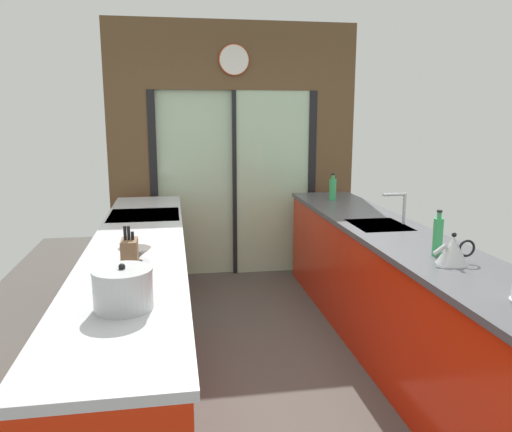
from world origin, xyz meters
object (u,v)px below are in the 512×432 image
object	(u,v)px
mixing_bowl	(135,255)
stock_pot	(123,289)
knife_block	(130,259)
soap_bottle_near	(438,236)
soap_bottle_far	(333,189)
oven_range	(147,267)
kettle	(453,250)

from	to	relation	value
mixing_bowl	stock_pot	bearing A→B (deg)	-90.00
knife_block	stock_pot	size ratio (longest dim) A/B	1.08
mixing_bowl	stock_pot	size ratio (longest dim) A/B	0.71
mixing_bowl	soap_bottle_near	size ratio (longest dim) A/B	0.67
knife_block	soap_bottle_far	xyz separation A→B (m)	(1.78, 2.18, 0.00)
oven_range	mixing_bowl	distance (m)	1.50
kettle	soap_bottle_near	distance (m)	0.18
stock_pot	kettle	world-z (taller)	stock_pot
oven_range	knife_block	bearing A→B (deg)	-89.39
soap_bottle_near	mixing_bowl	bearing A→B (deg)	175.11
knife_block	soap_bottle_far	size ratio (longest dim) A/B	1.09
soap_bottle_near	oven_range	bearing A→B (deg)	138.96
mixing_bowl	oven_range	bearing A→B (deg)	90.75
kettle	soap_bottle_near	world-z (taller)	soap_bottle_near
knife_block	stock_pot	xyz separation A→B (m)	(0.00, -0.40, -0.02)
kettle	soap_bottle_far	bearing A→B (deg)	90.04
oven_range	stock_pot	xyz separation A→B (m)	(0.02, -2.12, 0.55)
mixing_bowl	stock_pot	world-z (taller)	stock_pot
mixing_bowl	stock_pot	xyz separation A→B (m)	(-0.00, -0.71, 0.05)
kettle	soap_bottle_near	xyz separation A→B (m)	(-0.00, 0.17, 0.04)
stock_pot	soap_bottle_far	size ratio (longest dim) A/B	1.01
knife_block	kettle	distance (m)	1.78
stock_pot	soap_bottle_far	bearing A→B (deg)	55.37
stock_pot	soap_bottle_near	xyz separation A→B (m)	(1.78, 0.56, 0.03)
stock_pot	soap_bottle_near	world-z (taller)	soap_bottle_near
mixing_bowl	soap_bottle_near	bearing A→B (deg)	-4.89
oven_range	knife_block	distance (m)	1.82
soap_bottle_near	kettle	bearing A→B (deg)	-89.45
oven_range	soap_bottle_near	xyz separation A→B (m)	(1.80, -1.57, 0.58)
oven_range	soap_bottle_near	size ratio (longest dim) A/B	3.31
oven_range	kettle	xyz separation A→B (m)	(1.80, -1.74, 0.54)
mixing_bowl	soap_bottle_far	size ratio (longest dim) A/B	0.71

